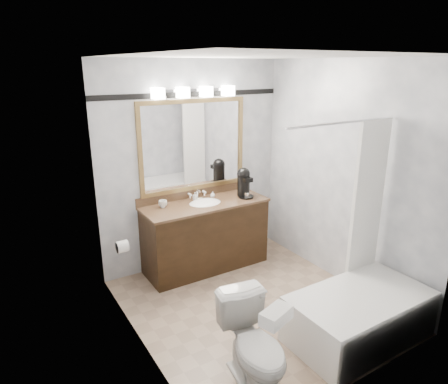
# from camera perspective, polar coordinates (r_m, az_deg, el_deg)

# --- Properties ---
(room) EXTENTS (2.42, 2.62, 2.52)m
(room) POSITION_cam_1_polar(r_m,az_deg,el_deg) (3.85, 4.55, -0.15)
(room) COLOR gray
(room) RESTS_ON ground
(vanity) EXTENTS (1.53, 0.58, 0.97)m
(vanity) POSITION_cam_1_polar(r_m,az_deg,el_deg) (4.94, -2.67, -6.00)
(vanity) COLOR black
(vanity) RESTS_ON ground
(mirror) EXTENTS (1.40, 0.04, 1.10)m
(mirror) POSITION_cam_1_polar(r_m,az_deg,el_deg) (4.84, -4.39, 6.64)
(mirror) COLOR #9B7A46
(mirror) RESTS_ON room
(vanity_light_bar) EXTENTS (1.02, 0.14, 0.12)m
(vanity_light_bar) POSITION_cam_1_polar(r_m,az_deg,el_deg) (4.72, -4.26, 14.11)
(vanity_light_bar) COLOR silver
(vanity_light_bar) RESTS_ON room
(accent_stripe) EXTENTS (2.40, 0.01, 0.06)m
(accent_stripe) POSITION_cam_1_polar(r_m,az_deg,el_deg) (4.78, -4.62, 13.74)
(accent_stripe) COLOR black
(accent_stripe) RESTS_ON room
(bathtub) EXTENTS (1.30, 0.75, 1.96)m
(bathtub) POSITION_cam_1_polar(r_m,az_deg,el_deg) (4.03, 18.75, -15.52)
(bathtub) COLOR white
(bathtub) RESTS_ON ground
(tp_roll) EXTENTS (0.11, 0.12, 0.12)m
(tp_roll) POSITION_cam_1_polar(r_m,az_deg,el_deg) (4.13, -14.33, -7.56)
(tp_roll) COLOR white
(tp_roll) RESTS_ON room
(toilet) EXTENTS (0.51, 0.76, 0.72)m
(toilet) POSITION_cam_1_polar(r_m,az_deg,el_deg) (3.30, 4.46, -21.07)
(toilet) COLOR white
(toilet) RESTS_ON ground
(tissue_box) EXTENTS (0.27, 0.20, 0.10)m
(tissue_box) POSITION_cam_1_polar(r_m,az_deg,el_deg) (2.91, 7.48, -17.13)
(tissue_box) COLOR white
(tissue_box) RESTS_ON toilet
(coffee_maker) EXTENTS (0.19, 0.24, 0.37)m
(coffee_maker) POSITION_cam_1_polar(r_m,az_deg,el_deg) (4.96, 2.86, 1.45)
(coffee_maker) COLOR black
(coffee_maker) RESTS_ON vanity
(cup_left) EXTENTS (0.10, 0.10, 0.08)m
(cup_left) POSITION_cam_1_polar(r_m,az_deg,el_deg) (4.68, -8.73, -1.65)
(cup_left) COLOR white
(cup_left) RESTS_ON vanity
(cup_right) EXTENTS (0.10, 0.10, 0.08)m
(cup_right) POSITION_cam_1_polar(r_m,az_deg,el_deg) (4.67, -8.76, -1.71)
(cup_right) COLOR white
(cup_right) RESTS_ON vanity
(soap_bottle_a) EXTENTS (0.06, 0.06, 0.10)m
(soap_bottle_a) POSITION_cam_1_polar(r_m,az_deg,el_deg) (4.88, -4.15, -0.59)
(soap_bottle_a) COLOR white
(soap_bottle_a) RESTS_ON vanity
(soap_bottle_b) EXTENTS (0.08, 0.08, 0.07)m
(soap_bottle_b) POSITION_cam_1_polar(r_m,az_deg,el_deg) (4.97, -1.63, -0.34)
(soap_bottle_b) COLOR white
(soap_bottle_b) RESTS_ON vanity
(soap_bar) EXTENTS (0.08, 0.07, 0.02)m
(soap_bar) POSITION_cam_1_polar(r_m,az_deg,el_deg) (4.88, -3.48, -1.03)
(soap_bar) COLOR #E9EAC0
(soap_bar) RESTS_ON vanity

